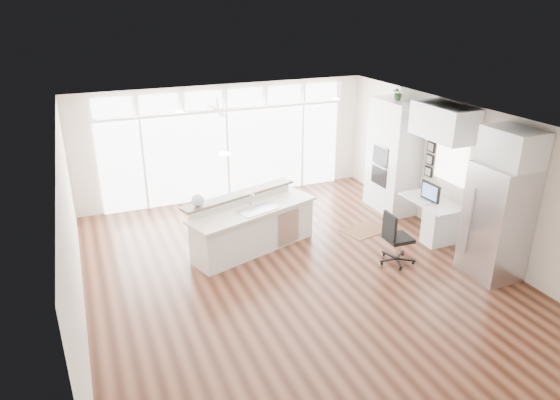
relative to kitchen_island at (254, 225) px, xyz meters
name	(u,v)px	position (x,y,z in m)	size (l,w,h in m)	color
floor	(295,272)	(0.37, -1.10, -0.53)	(7.00, 8.00, 0.02)	#3C1D12
ceiling	(297,122)	(0.37, -1.10, 2.18)	(7.00, 8.00, 0.02)	white
wall_back	(226,142)	(0.37, 2.90, 0.83)	(7.00, 0.04, 2.70)	beige
wall_front	(464,344)	(0.37, -5.10, 0.83)	(7.00, 0.04, 2.70)	beige
wall_left	(72,238)	(-3.13, -1.10, 0.83)	(0.04, 8.00, 2.70)	beige
wall_right	(462,175)	(3.87, -1.10, 0.83)	(0.04, 8.00, 2.70)	beige
glass_wall	(227,155)	(0.37, 2.84, 0.53)	(5.80, 0.06, 2.08)	white
transom_row	(225,99)	(0.37, 2.84, 1.86)	(5.90, 0.06, 0.40)	white
desk_window	(451,161)	(3.83, -0.80, 1.03)	(0.04, 0.85, 0.85)	white
ceiling_fan	(217,105)	(-0.13, 1.70, 1.96)	(1.16, 1.16, 0.32)	white
recessed_lights	(292,121)	(0.37, -0.90, 2.16)	(3.40, 3.00, 0.02)	white
oven_cabinet	(393,156)	(3.54, 0.70, 0.73)	(0.64, 1.20, 2.50)	silver
desk_nook	(431,218)	(3.50, -0.80, -0.14)	(0.72, 1.30, 0.76)	silver
upper_cabinets	(444,122)	(3.54, -0.80, 1.83)	(0.64, 1.30, 0.64)	silver
refrigerator	(497,222)	(3.48, -2.45, 0.48)	(0.76, 0.90, 2.00)	#BCBCC1
fridge_cabinet	(513,147)	(3.54, -2.45, 1.78)	(0.64, 0.90, 0.60)	silver
framed_photos	(430,159)	(3.83, -0.18, 0.88)	(0.06, 0.22, 0.80)	black
kitchen_island	(254,225)	(0.00, 0.00, 0.00)	(2.60, 0.98, 1.03)	silver
rug	(364,230)	(2.39, -0.11, -0.51)	(0.87, 0.63, 0.01)	#3E2113
office_chair	(398,238)	(2.23, -1.49, -0.02)	(0.51, 0.47, 0.99)	black
fishbowl	(198,200)	(-1.03, 0.08, 0.64)	(0.24, 0.24, 0.24)	silver
monitor	(431,192)	(3.42, -0.80, 0.45)	(0.08, 0.49, 0.41)	black
keyboard	(422,202)	(3.25, -0.80, 0.25)	(0.11, 0.30, 0.02)	silver
potted_plant	(398,94)	(3.54, 0.70, 2.10)	(0.27, 0.30, 0.23)	#305524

